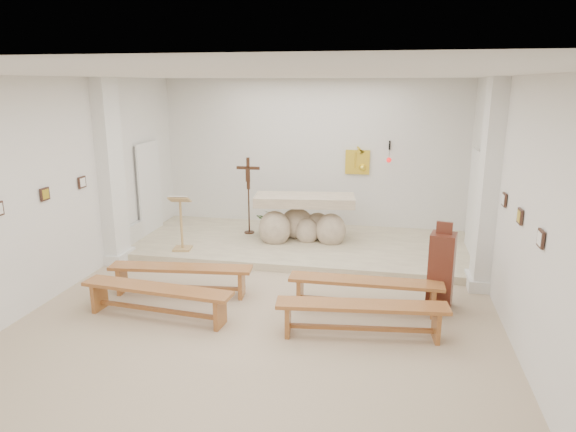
% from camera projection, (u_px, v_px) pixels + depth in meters
% --- Properties ---
extents(ground, '(7.00, 10.00, 0.00)m').
position_uv_depth(ground, '(259.00, 321.00, 7.56)').
color(ground, tan).
rests_on(ground, ground).
extents(wall_left, '(0.02, 10.00, 3.50)m').
position_uv_depth(wall_left, '(35.00, 195.00, 7.78)').
color(wall_left, silver).
rests_on(wall_left, ground).
extents(wall_right, '(0.02, 10.00, 3.50)m').
position_uv_depth(wall_right, '(526.00, 218.00, 6.45)').
color(wall_right, silver).
rests_on(wall_right, ground).
extents(wall_back, '(7.00, 0.02, 3.50)m').
position_uv_depth(wall_back, '(312.00, 156.00, 11.85)').
color(wall_back, silver).
rests_on(wall_back, ground).
extents(ceiling, '(7.00, 10.00, 0.02)m').
position_uv_depth(ceiling, '(255.00, 76.00, 6.68)').
color(ceiling, silver).
rests_on(ceiling, wall_back).
extents(sanctuary_platform, '(6.98, 3.00, 0.15)m').
position_uv_depth(sanctuary_platform, '(300.00, 245.00, 10.86)').
color(sanctuary_platform, beige).
rests_on(sanctuary_platform, ground).
extents(pilaster_left, '(0.26, 0.55, 3.50)m').
position_uv_depth(pilaster_left, '(111.00, 173.00, 9.66)').
color(pilaster_left, white).
rests_on(pilaster_left, ground).
extents(pilaster_right, '(0.26, 0.55, 3.50)m').
position_uv_depth(pilaster_right, '(488.00, 187.00, 8.37)').
color(pilaster_right, white).
rests_on(pilaster_right, ground).
extents(gold_wall_relief, '(0.55, 0.04, 0.55)m').
position_uv_depth(gold_wall_relief, '(357.00, 162.00, 11.65)').
color(gold_wall_relief, yellow).
rests_on(gold_wall_relief, wall_back).
extents(sanctuary_lamp, '(0.11, 0.36, 0.44)m').
position_uv_depth(sanctuary_lamp, '(389.00, 158.00, 11.24)').
color(sanctuary_lamp, black).
rests_on(sanctuary_lamp, wall_back).
extents(station_frame_left_mid, '(0.03, 0.20, 0.20)m').
position_uv_depth(station_frame_left_mid, '(45.00, 194.00, 7.98)').
color(station_frame_left_mid, '#392219').
rests_on(station_frame_left_mid, wall_left).
extents(station_frame_left_rear, '(0.03, 0.20, 0.20)m').
position_uv_depth(station_frame_left_rear, '(82.00, 182.00, 8.93)').
color(station_frame_left_rear, '#392219').
rests_on(station_frame_left_rear, wall_left).
extents(station_frame_right_front, '(0.03, 0.20, 0.20)m').
position_uv_depth(station_frame_right_front, '(541.00, 239.00, 5.71)').
color(station_frame_right_front, '#392219').
rests_on(station_frame_right_front, wall_right).
extents(station_frame_right_mid, '(0.03, 0.20, 0.20)m').
position_uv_depth(station_frame_right_mid, '(520.00, 216.00, 6.65)').
color(station_frame_right_mid, '#392219').
rests_on(station_frame_right_mid, wall_right).
extents(station_frame_right_rear, '(0.03, 0.20, 0.20)m').
position_uv_depth(station_frame_right_rear, '(504.00, 200.00, 7.60)').
color(station_frame_right_rear, '#392219').
rests_on(station_frame_right_rear, wall_right).
extents(radiator_left, '(0.10, 0.85, 0.52)m').
position_uv_depth(radiator_left, '(132.00, 237.00, 10.71)').
color(radiator_left, silver).
rests_on(radiator_left, ground).
extents(radiator_right, '(0.10, 0.85, 0.52)m').
position_uv_depth(radiator_right, '(477.00, 259.00, 9.40)').
color(radiator_right, silver).
rests_on(radiator_right, ground).
extents(altar, '(2.15, 1.06, 1.07)m').
position_uv_depth(altar, '(303.00, 221.00, 10.83)').
color(altar, beige).
rests_on(altar, sanctuary_platform).
extents(lectern, '(0.45, 0.40, 1.14)m').
position_uv_depth(lectern, '(181.00, 223.00, 10.16)').
color(lectern, tan).
rests_on(lectern, sanctuary_platform).
extents(crucifix_stand, '(0.51, 0.22, 1.69)m').
position_uv_depth(crucifix_stand, '(248.00, 190.00, 11.20)').
color(crucifix_stand, '#3E2413').
rests_on(crucifix_stand, sanctuary_platform).
extents(potted_plant, '(0.50, 0.44, 0.55)m').
position_uv_depth(potted_plant, '(268.00, 221.00, 11.37)').
color(potted_plant, '#355E25').
rests_on(potted_plant, sanctuary_platform).
extents(donation_pedestal, '(0.44, 0.44, 1.38)m').
position_uv_depth(donation_pedestal, '(441.00, 270.00, 7.89)').
color(donation_pedestal, '#582819').
rests_on(donation_pedestal, ground).
extents(bench_left_front, '(2.36, 0.63, 0.49)m').
position_uv_depth(bench_left_front, '(181.00, 273.00, 8.41)').
color(bench_left_front, '#AE6C32').
rests_on(bench_left_front, ground).
extents(bench_right_front, '(2.34, 0.40, 0.49)m').
position_uv_depth(bench_right_front, '(365.00, 287.00, 7.84)').
color(bench_right_front, '#AE6C32').
rests_on(bench_right_front, ground).
extents(bench_left_second, '(2.36, 0.59, 0.49)m').
position_uv_depth(bench_left_second, '(157.00, 295.00, 7.56)').
color(bench_left_second, '#AE6C32').
rests_on(bench_left_second, ground).
extents(bench_right_second, '(2.36, 0.64, 0.49)m').
position_uv_depth(bench_right_second, '(362.00, 312.00, 6.99)').
color(bench_right_second, '#AE6C32').
rests_on(bench_right_second, ground).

